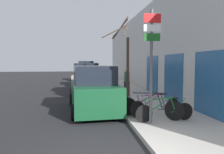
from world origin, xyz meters
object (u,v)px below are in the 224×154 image
Objects in this scene: bicycle_1 at (151,107)px; bicycle_0 at (165,111)px; parked_car_2 at (87,75)px; street_tree at (126,62)px; bicycle_2 at (156,106)px; pedestrian_near at (127,79)px; parked_car_3 at (85,72)px; parked_car_1 at (87,80)px; signpost at (151,60)px; parked_car_0 at (93,90)px.

bicycle_0 is at bearing -112.09° from bicycle_1.
street_tree reaches higher than parked_car_2.
bicycle_2 is at bearing -3.88° from bicycle_0.
bicycle_2 is 6.43m from pedestrian_near.
parked_car_3 is 15.72m from street_tree.
parked_car_3 is at bearing 88.34° from parked_car_2.
bicycle_2 is 0.50× the size of parked_car_1.
bicycle_0 is at bearing -82.78° from parked_car_2.
signpost is 2.36× the size of pedestrian_near.
street_tree is at bearing -64.93° from parked_car_1.
parked_car_2 reaches higher than pedestrian_near.
parked_car_2 is 2.97× the size of pedestrian_near.
street_tree is (1.70, -9.95, 1.25)m from parked_car_2.
parked_car_0 is at bearing 122.46° from signpost.
parked_car_0 is at bearing -92.73° from parked_car_2.
pedestrian_near is at bearing -71.09° from parked_car_2.
parked_car_0 is at bearing 36.24° from bicycle_0.
parked_car_0 is at bearing 36.68° from bicycle_2.
signpost is 3.91m from street_tree.
signpost is 0.79× the size of parked_car_3.
bicycle_1 is (0.22, 0.69, -1.77)m from signpost.
parked_car_3 reaches higher than bicycle_0.
signpost is 1.91m from bicycle_0.
street_tree is (-0.64, 3.73, 1.73)m from bicycle_0.
bicycle_0 is 8.80m from parked_car_1.
parked_car_1 is at bearing 112.04° from street_tree.
bicycle_1 is 0.50m from bicycle_2.
signpost is 2.17m from bicycle_2.
parked_car_0 is 5.28m from pedestrian_near.
street_tree reaches higher than parked_car_1.
bicycle_0 is 0.63m from bicycle_1.
bicycle_2 is at bearing -40.72° from parked_car_0.
parked_car_1 is at bearing 11.26° from bicycle_0.
signpost is at bearing -85.23° from parked_car_2.
bicycle_2 is 0.51× the size of street_tree.
street_tree is (-0.06, 3.90, -0.08)m from signpost.
parked_car_3 is (-1.85, 19.48, -1.24)m from signpost.
parked_car_3 is at bearing 86.40° from parked_car_0.
signpost is 8.90m from parked_car_1.
parked_car_2 is 5.63m from parked_car_3.
street_tree is (-0.80, -3.57, 1.16)m from pedestrian_near.
street_tree is (1.75, 1.06, 1.30)m from parked_car_0.
street_tree is at bearing 38.20° from bicycle_1.
parked_car_3 is 1.10× the size of street_tree.
pedestrian_near is at bearing -19.34° from parked_car_1.
bicycle_0 is 0.49× the size of parked_car_1.
parked_car_1 is at bearing 141.46° from pedestrian_near.
parked_car_3 is (-2.42, 19.31, 0.58)m from bicycle_0.
bicycle_1 reaches higher than bicycle_0.
parked_car_0 reaches higher than bicycle_1.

